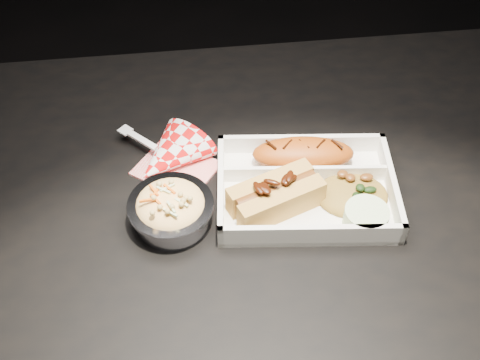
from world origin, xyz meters
name	(u,v)px	position (x,y,z in m)	size (l,w,h in m)	color
dining_table	(272,248)	(0.00, 0.00, 0.66)	(1.20, 0.80, 0.75)	black
food_tray	(305,190)	(0.05, 0.02, 0.76)	(0.27, 0.21, 0.04)	white
fried_pastry	(303,154)	(0.05, 0.08, 0.78)	(0.15, 0.06, 0.04)	#A44710
hotdog	(276,194)	(0.00, 0.00, 0.78)	(0.14, 0.10, 0.06)	#C49243
fried_rice_mound	(353,190)	(0.11, 0.00, 0.77)	(0.10, 0.08, 0.03)	olive
cupcake_liner	(366,218)	(0.12, -0.05, 0.77)	(0.06, 0.06, 0.03)	beige
foil_coleslaw_cup	(171,208)	(-0.14, 0.00, 0.78)	(0.12, 0.12, 0.06)	silver
napkin_fork	(169,157)	(-0.14, 0.11, 0.77)	(0.16, 0.16, 0.10)	red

